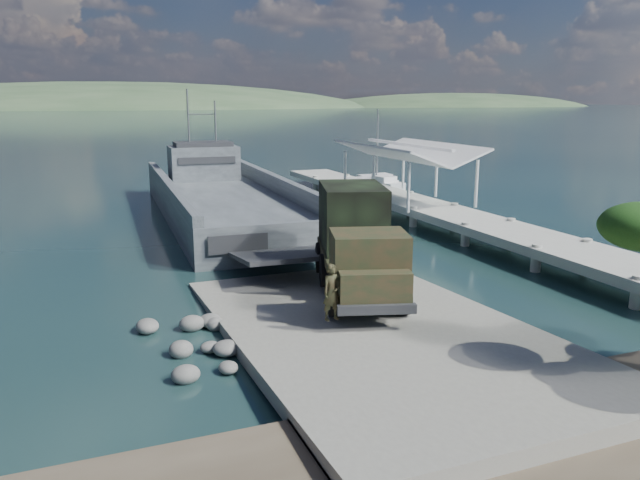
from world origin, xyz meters
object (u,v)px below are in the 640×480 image
(pier, at_px, (414,196))
(military_truck, at_px, (357,241))
(soldier, at_px, (332,303))
(landing_craft, at_px, (226,206))
(sailboat_far, at_px, (378,181))
(sailboat_near, at_px, (377,184))

(pier, relative_size, military_truck, 4.64)
(soldier, bearing_deg, landing_craft, 74.27)
(landing_craft, height_order, military_truck, landing_craft)
(pier, distance_m, landing_craft, 13.52)
(landing_craft, height_order, soldier, landing_craft)
(pier, xyz_separation_m, sailboat_far, (5.62, 16.65, -1.22))
(military_truck, bearing_deg, sailboat_far, 78.76)
(landing_craft, distance_m, sailboat_far, 21.43)
(landing_craft, relative_size, military_truck, 3.56)
(soldier, distance_m, sailboat_near, 38.88)
(pier, relative_size, soldier, 22.02)
(military_truck, height_order, sailboat_near, sailboat_near)
(soldier, relative_size, sailboat_far, 0.28)
(landing_craft, distance_m, sailboat_near, 19.17)
(military_truck, bearing_deg, sailboat_near, 78.73)
(military_truck, distance_m, sailboat_near, 34.04)
(landing_craft, xyz_separation_m, soldier, (-2.13, -24.78, 0.69))
(military_truck, bearing_deg, soldier, -108.03)
(military_truck, distance_m, soldier, 5.05)
(sailboat_near, bearing_deg, pier, -119.78)
(sailboat_near, relative_size, sailboat_far, 1.09)
(sailboat_near, xyz_separation_m, sailboat_far, (1.24, 2.35, -0.03))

